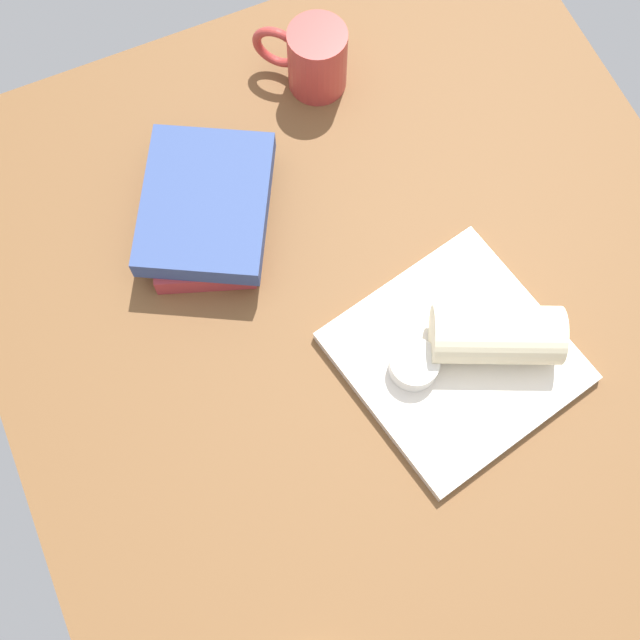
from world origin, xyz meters
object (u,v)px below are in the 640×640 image
Objects in this scene: sauce_cup at (414,365)px; book_stack at (205,211)px; square_plate at (456,357)px; coffee_mug at (314,58)px; breakfast_wrap at (496,335)px.

sauce_cup is 32.12cm from book_stack.
square_plate is 35.59cm from book_stack.
coffee_mug reaches higher than sauce_cup.
coffee_mug reaches higher than book_stack.
sauce_cup is 43.25cm from coffee_mug.
breakfast_wrap is at bearing 83.91° from sauce_cup.
coffee_mug is (-43.85, -3.96, 0.01)cm from breakfast_wrap.
breakfast_wrap is at bearing 83.91° from square_plate.
breakfast_wrap is (0.47, 4.36, 4.22)cm from square_plate.
breakfast_wrap is (1.05, 9.81, 2.01)cm from sauce_cup.
book_stack is 2.23× the size of coffee_mug.
square_plate is 4.17× the size of sauce_cup.
square_plate is 6.09cm from breakfast_wrap.
sauce_cup is at bearing -7.79° from coffee_mug.
breakfast_wrap is 1.36× the size of coffee_mug.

